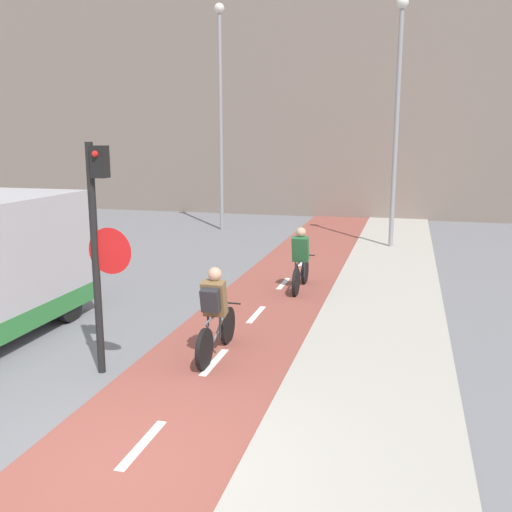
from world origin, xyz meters
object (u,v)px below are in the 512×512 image
object	(u,v)px
traffic_light_pole	(99,235)
street_lamp_sidewalk	(398,101)
cyclist_far	(301,262)
cyclist_near	(215,315)
street_lamp_far	(220,98)

from	to	relation	value
traffic_light_pole	street_lamp_sidewalk	size ratio (longest dim) A/B	0.45
street_lamp_sidewalk	cyclist_far	size ratio (longest dim) A/B	4.29
traffic_light_pole	cyclist_near	distance (m)	2.18
traffic_light_pole	cyclist_far	size ratio (longest dim) A/B	1.95
traffic_light_pole	cyclist_far	distance (m)	5.86
traffic_light_pole	street_lamp_sidewalk	xyz separation A→B (m)	(3.73, 11.12, 2.42)
street_lamp_sidewalk	cyclist_near	xyz separation A→B (m)	(-2.36, -10.11, -3.79)
street_lamp_far	cyclist_far	world-z (taller)	street_lamp_far
street_lamp_sidewalk	cyclist_far	distance (m)	7.16
street_lamp_far	cyclist_far	bearing A→B (deg)	-60.16
traffic_light_pole	cyclist_near	bearing A→B (deg)	36.57
street_lamp_sidewalk	cyclist_far	bearing A→B (deg)	-107.47
traffic_light_pole	street_lamp_far	world-z (taller)	street_lamp_far
street_lamp_sidewalk	traffic_light_pole	bearing A→B (deg)	-108.53
cyclist_near	street_lamp_far	bearing A→B (deg)	107.93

